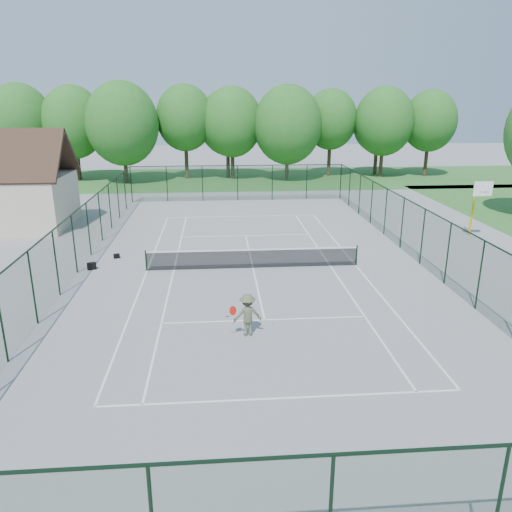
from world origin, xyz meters
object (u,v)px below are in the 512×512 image
at_px(sports_bag_a, 92,266).
at_px(tennis_player, 247,315).
at_px(tennis_net, 253,258).
at_px(basketball_goal, 478,198).

xyz_separation_m(sports_bag_a, tennis_player, (7.61, -8.10, 0.64)).
bearing_deg(tennis_player, sports_bag_a, 133.22).
distance_m(tennis_net, basketball_goal, 15.36).
distance_m(tennis_net, tennis_player, 7.68).
bearing_deg(basketball_goal, tennis_net, -161.52).
relative_size(sports_bag_a, tennis_player, 0.25).
bearing_deg(sports_bag_a, tennis_net, -23.48).
distance_m(basketball_goal, tennis_player, 19.75).
relative_size(basketball_goal, tennis_player, 2.01).
height_order(basketball_goal, tennis_player, basketball_goal).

